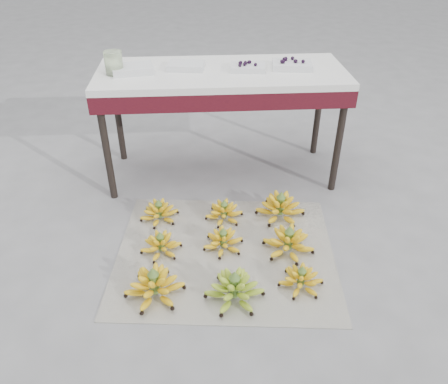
{
  "coord_description": "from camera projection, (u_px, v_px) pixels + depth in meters",
  "views": [
    {
      "loc": [
        -0.07,
        -1.91,
        1.71
      ],
      "look_at": [
        0.07,
        0.24,
        0.27
      ],
      "focal_mm": 35.0,
      "sensor_mm": 36.0,
      "label": 1
    }
  ],
  "objects": [
    {
      "name": "bunch_front_left",
      "position": [
        155.0,
        286.0,
        2.23
      ],
      "size": [
        0.34,
        0.34,
        0.19
      ],
      "rotation": [
        0.0,
        0.0,
        -0.1
      ],
      "color": "yellow",
      "rests_on": "newspaper_mat"
    },
    {
      "name": "newspaper_mat",
      "position": [
        226.0,
        253.0,
        2.54
      ],
      "size": [
        1.35,
        1.17,
        0.01
      ],
      "primitive_type": "cube",
      "rotation": [
        0.0,
        0.0,
        -0.1
      ],
      "color": "white",
      "rests_on": "ground"
    },
    {
      "name": "tray_far_right",
      "position": [
        292.0,
        65.0,
        2.88
      ],
      "size": [
        0.28,
        0.22,
        0.07
      ],
      "color": "silver",
      "rests_on": "vendor_table"
    },
    {
      "name": "bunch_front_center",
      "position": [
        234.0,
        289.0,
        2.21
      ],
      "size": [
        0.37,
        0.37,
        0.19
      ],
      "rotation": [
        0.0,
        0.0,
        -0.25
      ],
      "color": "olive",
      "rests_on": "newspaper_mat"
    },
    {
      "name": "tray_left",
      "position": [
        186.0,
        66.0,
        2.87
      ],
      "size": [
        0.26,
        0.2,
        0.04
      ],
      "color": "silver",
      "rests_on": "vendor_table"
    },
    {
      "name": "bunch_back_center",
      "position": [
        224.0,
        212.0,
        2.78
      ],
      "size": [
        0.27,
        0.27,
        0.15
      ],
      "rotation": [
        0.0,
        0.0,
        0.13
      ],
      "color": "yellow",
      "rests_on": "newspaper_mat"
    },
    {
      "name": "bunch_front_right",
      "position": [
        301.0,
        279.0,
        2.29
      ],
      "size": [
        0.26,
        0.26,
        0.14
      ],
      "rotation": [
        0.0,
        0.0,
        -0.09
      ],
      "color": "yellow",
      "rests_on": "newspaper_mat"
    },
    {
      "name": "bunch_back_left",
      "position": [
        159.0,
        212.0,
        2.78
      ],
      "size": [
        0.26,
        0.26,
        0.15
      ],
      "rotation": [
        0.0,
        0.0,
        -0.05
      ],
      "color": "yellow",
      "rests_on": "newspaper_mat"
    },
    {
      "name": "bunch_mid_right",
      "position": [
        288.0,
        242.0,
        2.52
      ],
      "size": [
        0.38,
        0.38,
        0.18
      ],
      "rotation": [
        0.0,
        0.0,
        -0.38
      ],
      "color": "yellow",
      "rests_on": "newspaper_mat"
    },
    {
      "name": "bunch_mid_center",
      "position": [
        223.0,
        241.0,
        2.55
      ],
      "size": [
        0.29,
        0.29,
        0.15
      ],
      "rotation": [
        0.0,
        0.0,
        0.23
      ],
      "color": "yellow",
      "rests_on": "newspaper_mat"
    },
    {
      "name": "bunch_back_right",
      "position": [
        280.0,
        208.0,
        2.8
      ],
      "size": [
        0.36,
        0.36,
        0.19
      ],
      "rotation": [
        0.0,
        0.0,
        -0.2
      ],
      "color": "yellow",
      "rests_on": "newspaper_mat"
    },
    {
      "name": "tray_far_left",
      "position": [
        133.0,
        69.0,
        2.81
      ],
      "size": [
        0.29,
        0.23,
        0.04
      ],
      "color": "silver",
      "rests_on": "vendor_table"
    },
    {
      "name": "ground",
      "position": [
        215.0,
        254.0,
        2.54
      ],
      "size": [
        60.0,
        60.0,
        0.0
      ],
      "primitive_type": "plane",
      "color": "slate",
      "rests_on": "ground"
    },
    {
      "name": "tray_right",
      "position": [
        248.0,
        67.0,
        2.85
      ],
      "size": [
        0.24,
        0.18,
        0.06
      ],
      "color": "silver",
      "rests_on": "vendor_table"
    },
    {
      "name": "bunch_mid_left",
      "position": [
        161.0,
        245.0,
        2.52
      ],
      "size": [
        0.28,
        0.28,
        0.14
      ],
      "rotation": [
        0.0,
        0.0,
        -0.2
      ],
      "color": "yellow",
      "rests_on": "newspaper_mat"
    },
    {
      "name": "glass_jar",
      "position": [
        114.0,
        63.0,
        2.75
      ],
      "size": [
        0.14,
        0.14,
        0.14
      ],
      "primitive_type": "cylinder",
      "rotation": [
        0.0,
        0.0,
        -0.28
      ],
      "color": "#DCF3C1",
      "rests_on": "vendor_table"
    },
    {
      "name": "vendor_table",
      "position": [
        222.0,
        83.0,
        2.91
      ],
      "size": [
        1.64,
        0.66,
        0.79
      ],
      "color": "black",
      "rests_on": "ground"
    }
  ]
}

